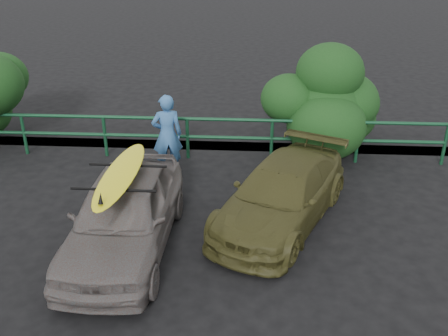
# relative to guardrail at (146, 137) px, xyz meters

# --- Properties ---
(ground) EXTENTS (80.00, 80.00, 0.00)m
(ground) POSITION_rel_guardrail_xyz_m (0.00, -5.00, -0.52)
(ground) COLOR black
(guardrail) EXTENTS (14.00, 0.08, 1.04)m
(guardrail) POSITION_rel_guardrail_xyz_m (0.00, 0.00, 0.00)
(guardrail) COLOR #134427
(guardrail) RESTS_ON ground
(shrub_right) EXTENTS (3.20, 2.40, 2.48)m
(shrub_right) POSITION_rel_guardrail_xyz_m (5.00, 0.50, 0.72)
(shrub_right) COLOR #1B4519
(shrub_right) RESTS_ON ground
(sedan) EXTENTS (1.63, 3.93, 1.33)m
(sedan) POSITION_rel_guardrail_xyz_m (0.44, -3.85, 0.15)
(sedan) COLOR #675E5C
(sedan) RESTS_ON ground
(olive_vehicle) EXTENTS (3.07, 4.20, 1.13)m
(olive_vehicle) POSITION_rel_guardrail_xyz_m (3.12, -2.78, 0.05)
(olive_vehicle) COLOR #494720
(olive_vehicle) RESTS_ON ground
(man) EXTENTS (0.76, 0.60, 1.83)m
(man) POSITION_rel_guardrail_xyz_m (0.67, -0.83, 0.39)
(man) COLOR #3B71B1
(man) RESTS_ON ground
(roof_rack) EXTENTS (1.36, 0.96, 0.04)m
(roof_rack) POSITION_rel_guardrail_xyz_m (0.44, -3.85, 0.83)
(roof_rack) COLOR black
(roof_rack) RESTS_ON sedan
(surfboard) EXTENTS (0.56, 2.54, 0.07)m
(surfboard) POSITION_rel_guardrail_xyz_m (0.44, -3.85, 0.89)
(surfboard) COLOR yellow
(surfboard) RESTS_ON roof_rack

